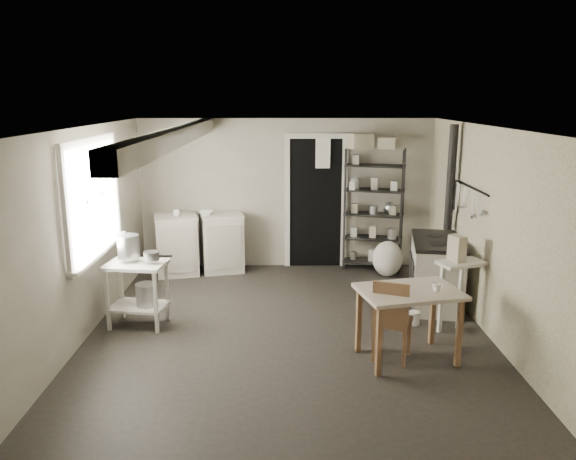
{
  "coord_description": "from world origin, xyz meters",
  "views": [
    {
      "loc": [
        -0.07,
        -6.06,
        2.62
      ],
      "look_at": [
        0.0,
        0.3,
        1.1
      ],
      "focal_mm": 35.0,
      "sensor_mm": 36.0,
      "label": 1
    }
  ],
  "objects_px": {
    "prep_table": "(138,293)",
    "shelf_rack": "(374,209)",
    "work_table": "(408,324)",
    "chair": "(393,313)",
    "base_cabinets": "(200,242)",
    "stockpot": "(128,247)",
    "stove": "(436,272)",
    "flour_sack": "(388,260)"
  },
  "relations": [
    {
      "from": "stockpot",
      "to": "work_table",
      "type": "relative_size",
      "value": 0.28
    },
    {
      "from": "prep_table",
      "to": "chair",
      "type": "relative_size",
      "value": 0.88
    },
    {
      "from": "base_cabinets",
      "to": "chair",
      "type": "xyz_separation_m",
      "value": [
        2.37,
        -2.95,
        0.02
      ]
    },
    {
      "from": "prep_table",
      "to": "shelf_rack",
      "type": "height_order",
      "value": "shelf_rack"
    },
    {
      "from": "work_table",
      "to": "flour_sack",
      "type": "height_order",
      "value": "work_table"
    },
    {
      "from": "stockpot",
      "to": "chair",
      "type": "relative_size",
      "value": 0.31
    },
    {
      "from": "chair",
      "to": "flour_sack",
      "type": "distance_m",
      "value": 2.75
    },
    {
      "from": "prep_table",
      "to": "stove",
      "type": "xyz_separation_m",
      "value": [
        3.64,
        0.64,
        0.04
      ]
    },
    {
      "from": "prep_table",
      "to": "shelf_rack",
      "type": "xyz_separation_m",
      "value": [
        3.07,
        2.2,
        0.55
      ]
    },
    {
      "from": "stockpot",
      "to": "stove",
      "type": "xyz_separation_m",
      "value": [
        3.73,
        0.57,
        -0.5
      ]
    },
    {
      "from": "stockpot",
      "to": "flour_sack",
      "type": "xyz_separation_m",
      "value": [
        3.34,
        1.76,
        -0.7
      ]
    },
    {
      "from": "stove",
      "to": "chair",
      "type": "bearing_deg",
      "value": -109.17
    },
    {
      "from": "work_table",
      "to": "chair",
      "type": "bearing_deg",
      "value": 171.79
    },
    {
      "from": "stove",
      "to": "chair",
      "type": "relative_size",
      "value": 1.27
    },
    {
      "from": "shelf_rack",
      "to": "work_table",
      "type": "bearing_deg",
      "value": -76.77
    },
    {
      "from": "stockpot",
      "to": "work_table",
      "type": "height_order",
      "value": "stockpot"
    },
    {
      "from": "base_cabinets",
      "to": "shelf_rack",
      "type": "bearing_deg",
      "value": -10.43
    },
    {
      "from": "base_cabinets",
      "to": "work_table",
      "type": "xyz_separation_m",
      "value": [
        2.52,
        -2.97,
        -0.08
      ]
    },
    {
      "from": "stockpot",
      "to": "stove",
      "type": "distance_m",
      "value": 3.81
    },
    {
      "from": "stockpot",
      "to": "flour_sack",
      "type": "height_order",
      "value": "stockpot"
    },
    {
      "from": "shelf_rack",
      "to": "flour_sack",
      "type": "relative_size",
      "value": 3.48
    },
    {
      "from": "prep_table",
      "to": "base_cabinets",
      "type": "distance_m",
      "value": 2.12
    },
    {
      "from": "base_cabinets",
      "to": "flour_sack",
      "type": "distance_m",
      "value": 2.84
    },
    {
      "from": "chair",
      "to": "stove",
      "type": "bearing_deg",
      "value": 82.83
    },
    {
      "from": "prep_table",
      "to": "flour_sack",
      "type": "distance_m",
      "value": 3.73
    },
    {
      "from": "prep_table",
      "to": "chair",
      "type": "xyz_separation_m",
      "value": [
        2.8,
        -0.87,
        0.08
      ]
    },
    {
      "from": "prep_table",
      "to": "chair",
      "type": "distance_m",
      "value": 2.93
    },
    {
      "from": "stove",
      "to": "chair",
      "type": "height_order",
      "value": "chair"
    },
    {
      "from": "shelf_rack",
      "to": "stove",
      "type": "distance_m",
      "value": 1.74
    },
    {
      "from": "prep_table",
      "to": "stove",
      "type": "bearing_deg",
      "value": 9.89
    },
    {
      "from": "stockpot",
      "to": "stove",
      "type": "height_order",
      "value": "stockpot"
    },
    {
      "from": "base_cabinets",
      "to": "work_table",
      "type": "bearing_deg",
      "value": -62.77
    },
    {
      "from": "base_cabinets",
      "to": "work_table",
      "type": "distance_m",
      "value": 3.9
    },
    {
      "from": "stockpot",
      "to": "stove",
      "type": "bearing_deg",
      "value": 8.73
    },
    {
      "from": "work_table",
      "to": "chair",
      "type": "distance_m",
      "value": 0.18
    },
    {
      "from": "shelf_rack",
      "to": "chair",
      "type": "height_order",
      "value": "shelf_rack"
    },
    {
      "from": "shelf_rack",
      "to": "work_table",
      "type": "xyz_separation_m",
      "value": [
        -0.13,
        -3.09,
        -0.57
      ]
    },
    {
      "from": "base_cabinets",
      "to": "flour_sack",
      "type": "height_order",
      "value": "base_cabinets"
    },
    {
      "from": "work_table",
      "to": "flour_sack",
      "type": "distance_m",
      "value": 2.74
    },
    {
      "from": "chair",
      "to": "prep_table",
      "type": "bearing_deg",
      "value": -175.31
    },
    {
      "from": "base_cabinets",
      "to": "flour_sack",
      "type": "bearing_deg",
      "value": -18.18
    },
    {
      "from": "stove",
      "to": "work_table",
      "type": "bearing_deg",
      "value": -104.41
    }
  ]
}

